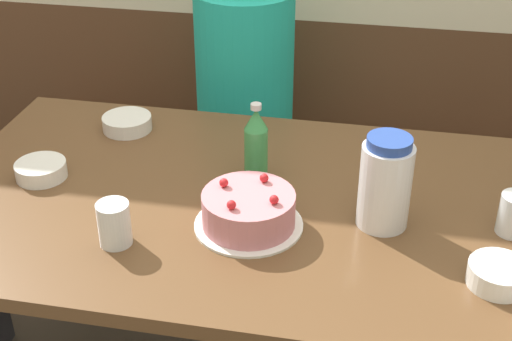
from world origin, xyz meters
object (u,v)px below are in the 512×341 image
Objects in this scene: bowl_side_dish at (499,275)px; person_pale_blue_shirt at (245,127)px; bowl_rice_small at (127,123)px; water_pitcher at (385,183)px; glass_water_tall at (114,224)px; soju_bottle at (257,144)px; bench_seat at (294,205)px; birthday_cake at (249,211)px; bowl_soup_white at (40,171)px.

person_pale_blue_shirt is at bearing 127.79° from bowl_side_dish.
water_pitcher is at bearing -24.41° from bowl_rice_small.
water_pitcher reaches higher than glass_water_tall.
water_pitcher is at bearing -23.89° from soju_bottle.
water_pitcher is 0.58m from glass_water_tall.
glass_water_tall is at bearing -127.16° from soju_bottle.
bench_seat is at bearing 53.71° from bowl_rice_small.
bowl_soup_white is at bearing 169.43° from birthday_cake.
person_pale_blue_shirt is (-0.70, 0.90, -0.20)m from bowl_side_dish.
birthday_cake reaches higher than bowl_side_dish.
person_pale_blue_shirt is at bearing 62.66° from bowl_soup_white.
water_pitcher is at bearing 18.51° from glass_water_tall.
bowl_soup_white is at bearing -168.77° from soju_bottle.
bowl_side_dish is at bearing -62.27° from bench_seat.
person_pale_blue_shirt is at bearing 104.82° from soju_bottle.
bowl_soup_white is at bearing 177.72° from water_pitcher.
soju_bottle is 1.64× the size of bowl_side_dish.
birthday_cake is 1.94× the size of bowl_soup_white.
birthday_cake is 1.20× the size of soju_bottle.
birthday_cake is at bearing -10.57° from bowl_soup_white.
birthday_cake reaches higher than glass_water_tall.
birthday_cake is 0.58m from bowl_rice_small.
soju_bottle reaches higher than bowl_soup_white.
birthday_cake is 2.47× the size of glass_water_tall.
bowl_soup_white is (-0.52, -0.10, -0.07)m from soju_bottle.
bowl_soup_white is at bearing -121.84° from bench_seat.
glass_water_tall reaches higher than bowl_rice_small.
person_pale_blue_shirt is at bearing 84.72° from glass_water_tall.
bench_seat is at bearing 117.73° from bowl_side_dish.
person_pale_blue_shirt reaches higher than soju_bottle.
glass_water_tall is at bearing -102.87° from bench_seat.
birthday_cake is at bearing 12.60° from person_pale_blue_shirt.
soju_bottle is at bearing 95.89° from birthday_cake.
birthday_cake reaches higher than bench_seat.
birthday_cake is 0.55m from bowl_soup_white.
water_pitcher is 1.58× the size of bowl_rice_small.
water_pitcher is (0.29, 0.07, 0.06)m from birthday_cake.
glass_water_tall is at bearing -5.28° from person_pale_blue_shirt.
birthday_cake is 0.21m from soju_bottle.
bowl_rice_small is (-0.40, 0.19, -0.07)m from soju_bottle.
birthday_cake is at bearing -166.61° from water_pitcher.
bowl_side_dish is at bearing -35.74° from water_pitcher.
birthday_cake is 1.97× the size of bowl_side_dish.
glass_water_tall is (-0.55, -0.18, -0.06)m from water_pitcher.
bowl_side_dish is 0.10× the size of person_pale_blue_shirt.
soju_bottle reaches higher than bench_seat.
water_pitcher is 0.83m from bowl_soup_white.
water_pitcher is 0.17× the size of person_pale_blue_shirt.
bowl_rice_small is at bearing 155.59° from water_pitcher.
water_pitcher is 0.79m from bowl_rice_small.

